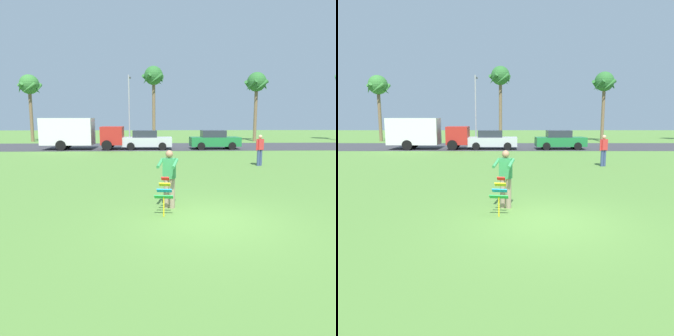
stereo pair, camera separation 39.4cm
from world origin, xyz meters
The scene contains 12 objects.
ground_plane centered at (0.00, 0.00, 0.00)m, with size 120.00×120.00×0.00m, color #568438.
road_strip centered at (0.00, 21.65, 0.01)m, with size 120.00×8.00×0.01m, color #38383D.
person_kite_flyer centered at (-1.06, 1.27, 0.95)m, with size 0.66×0.74×1.73m.
kite_held centered at (-1.22, 0.59, 0.67)m, with size 0.52×0.67×1.02m.
parked_truck_red_cab centered at (-7.98, 19.25, 1.41)m, with size 6.71×2.13×2.62m.
parked_car_silver centered at (-2.24, 19.25, 0.77)m, with size 4.21×1.85×1.60m.
parked_car_green centered at (3.54, 19.25, 0.77)m, with size 4.26×1.94×1.60m.
palm_tree_left_near centered at (-15.21, 28.46, 5.96)m, with size 2.58×2.71×7.29m.
palm_tree_right_near centered at (-1.67, 29.33, 6.98)m, with size 2.58×2.71×8.39m.
palm_tree_centre_far centered at (9.68, 27.97, 6.25)m, with size 2.58×2.71×7.59m.
streetlight_pole centered at (-4.22, 26.24, 4.00)m, with size 0.24×1.65×7.00m.
person_walker_near centered at (4.34, 9.58, 0.93)m, with size 0.51×0.37×1.73m.
Camera 1 is at (-1.43, -8.03, 2.68)m, focal length 34.39 mm.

